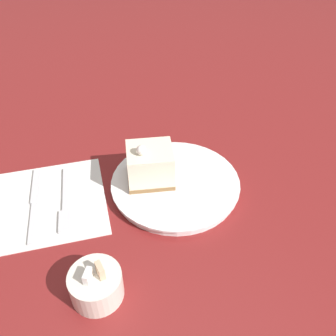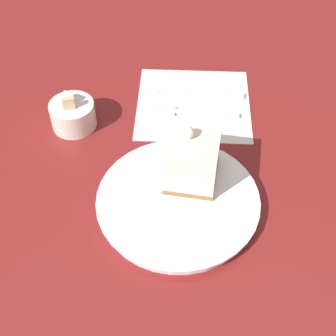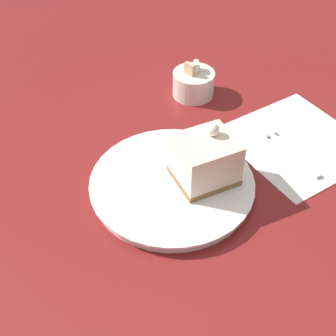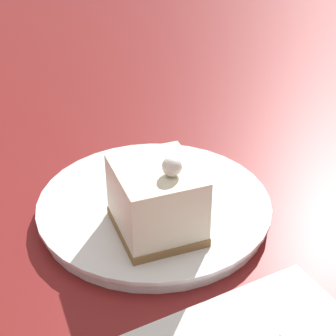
{
  "view_description": "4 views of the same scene",
  "coord_description": "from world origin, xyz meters",
  "px_view_note": "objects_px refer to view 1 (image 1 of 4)",
  "views": [
    {
      "loc": [
        0.13,
        0.53,
        0.51
      ],
      "look_at": [
        0.03,
        0.03,
        0.06
      ],
      "focal_mm": 40.0,
      "sensor_mm": 36.0,
      "label": 1
    },
    {
      "loc": [
        -0.42,
        0.0,
        0.57
      ],
      "look_at": [
        0.02,
        0.04,
        0.07
      ],
      "focal_mm": 50.0,
      "sensor_mm": 36.0,
      "label": 2
    },
    {
      "loc": [
        -0.24,
        -0.4,
        0.51
      ],
      "look_at": [
        -0.01,
        0.01,
        0.07
      ],
      "focal_mm": 50.0,
      "sensor_mm": 36.0,
      "label": 3
    },
    {
      "loc": [
        0.45,
        -0.17,
        0.36
      ],
      "look_at": [
        0.03,
        0.03,
        0.07
      ],
      "focal_mm": 60.0,
      "sensor_mm": 36.0,
      "label": 4
    }
  ],
  "objects_px": {
    "fork": "(65,204)",
    "sugar_bowl": "(96,285)",
    "cake_slice": "(150,165)",
    "knife": "(35,196)",
    "plate": "(175,184)"
  },
  "relations": [
    {
      "from": "cake_slice",
      "to": "sugar_bowl",
      "type": "height_order",
      "value": "cake_slice"
    },
    {
      "from": "cake_slice",
      "to": "knife",
      "type": "relative_size",
      "value": 0.48
    },
    {
      "from": "plate",
      "to": "sugar_bowl",
      "type": "relative_size",
      "value": 3.17
    },
    {
      "from": "cake_slice",
      "to": "fork",
      "type": "height_order",
      "value": "cake_slice"
    },
    {
      "from": "plate",
      "to": "knife",
      "type": "distance_m",
      "value": 0.27
    },
    {
      "from": "fork",
      "to": "sugar_bowl",
      "type": "bearing_deg",
      "value": 104.42
    },
    {
      "from": "cake_slice",
      "to": "knife",
      "type": "height_order",
      "value": "cake_slice"
    },
    {
      "from": "fork",
      "to": "sugar_bowl",
      "type": "relative_size",
      "value": 2.13
    },
    {
      "from": "cake_slice",
      "to": "fork",
      "type": "xyz_separation_m",
      "value": [
        0.16,
        0.02,
        -0.05
      ]
    },
    {
      "from": "knife",
      "to": "cake_slice",
      "type": "bearing_deg",
      "value": 178.15
    },
    {
      "from": "knife",
      "to": "fork",
      "type": "bearing_deg",
      "value": 151.91
    },
    {
      "from": "cake_slice",
      "to": "sugar_bowl",
      "type": "bearing_deg",
      "value": 65.95
    },
    {
      "from": "plate",
      "to": "cake_slice",
      "type": "height_order",
      "value": "cake_slice"
    },
    {
      "from": "sugar_bowl",
      "to": "plate",
      "type": "bearing_deg",
      "value": -129.61
    },
    {
      "from": "knife",
      "to": "sugar_bowl",
      "type": "bearing_deg",
      "value": 115.44
    }
  ]
}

